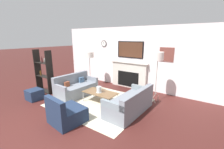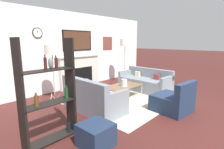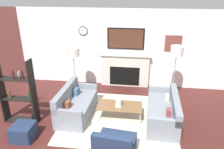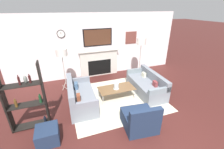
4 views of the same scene
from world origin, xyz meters
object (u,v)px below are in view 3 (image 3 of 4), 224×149
couch_left (76,105)px  couch_right (164,112)px  shelf_unit (18,93)px  coffee_table (120,106)px  floor_lamp_right (177,52)px  ottoman (23,132)px  hurricane_candle (119,103)px  floor_lamp_left (73,53)px  armchair (115,148)px

couch_left → couch_right: 2.42m
shelf_unit → couch_left: bearing=19.0°
coffee_table → floor_lamp_right: size_ratio=0.68×
couch_right → ottoman: bearing=-161.0°
shelf_unit → ottoman: 1.03m
hurricane_candle → ottoman: bearing=-152.3°
hurricane_candle → shelf_unit: bearing=-170.4°
coffee_table → floor_lamp_right: bearing=37.7°
hurricane_candle → floor_lamp_left: 2.20m
coffee_table → ottoman: size_ratio=2.42×
couch_left → ottoman: couch_left is taller
couch_right → ottoman: size_ratio=3.60×
couch_left → couch_right: (2.42, -0.00, -0.02)m
hurricane_candle → armchair: bearing=-87.1°
hurricane_candle → ottoman: (-2.16, -1.13, -0.29)m
hurricane_candle → couch_left: bearing=178.5°
ottoman → shelf_unit: bearing=120.2°
couch_left → shelf_unit: bearing=-161.0°
armchair → ottoman: bearing=171.2°
hurricane_candle → floor_lamp_left: floor_lamp_left is taller
couch_left → floor_lamp_left: 1.70m
couch_right → shelf_unit: 3.84m
shelf_unit → floor_lamp_left: bearing=58.7°
couch_right → floor_lamp_left: floor_lamp_left is taller
couch_left → floor_lamp_right: size_ratio=0.93×
floor_lamp_left → couch_right: bearing=-23.4°
couch_right → shelf_unit: size_ratio=1.02×
coffee_table → armchair: bearing=-88.1°
armchair → hurricane_candle: (-0.08, 1.48, 0.23)m
coffee_table → hurricane_candle: bearing=-129.4°
couch_left → floor_lamp_right: bearing=23.2°
floor_lamp_left → floor_lamp_right: (3.12, 0.00, 0.15)m
hurricane_candle → shelf_unit: (-2.56, -0.44, 0.35)m
hurricane_candle → floor_lamp_right: floor_lamp_right is taller
couch_right → coffee_table: couch_right is taller
shelf_unit → hurricane_candle: bearing=9.6°
armchair → shelf_unit: (-2.64, 1.04, 0.58)m
floor_lamp_left → armchair: bearing=-58.9°
ottoman → couch_right: bearing=19.0°
armchair → floor_lamp_left: (-1.63, 2.70, 1.20)m
floor_lamp_left → floor_lamp_right: 3.13m
floor_lamp_right → couch_left: bearing=-156.8°
floor_lamp_left → ottoman: 2.74m
ottoman → floor_lamp_left: bearing=75.6°
ottoman → coffee_table: bearing=28.0°
shelf_unit → coffee_table: bearing=10.2°
couch_left → ottoman: (-0.95, -1.16, -0.11)m
couch_right → armchair: bearing=-127.1°
floor_lamp_right → shelf_unit: 4.52m
floor_lamp_left → floor_lamp_right: size_ratio=0.90×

